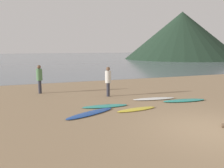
% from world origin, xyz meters
% --- Properties ---
extents(ground_plane, '(120.00, 120.00, 0.20)m').
position_xyz_m(ground_plane, '(0.00, 10.00, -0.10)').
color(ground_plane, '#997C5B').
rests_on(ground_plane, ground).
extents(ocean_water, '(140.00, 100.00, 0.01)m').
position_xyz_m(ocean_water, '(0.00, 62.42, 0.00)').
color(ocean_water, slate).
rests_on(ocean_water, ground).
extents(headland_hill, '(27.10, 27.10, 11.15)m').
position_xyz_m(headland_hill, '(30.10, 41.46, 5.57)').
color(headland_hill, '#1E3323').
rests_on(headland_hill, ground).
extents(surfboard_0, '(2.43, 1.52, 0.07)m').
position_xyz_m(surfboard_0, '(-3.22, 3.24, 0.04)').
color(surfboard_0, '#1E479E').
rests_on(surfboard_0, ground).
extents(surfboard_1, '(2.18, 0.75, 0.07)m').
position_xyz_m(surfboard_1, '(-2.27, 4.14, 0.03)').
color(surfboard_1, teal).
rests_on(surfboard_1, ground).
extents(surfboard_2, '(1.95, 0.67, 0.06)m').
position_xyz_m(surfboard_2, '(-1.15, 3.13, 0.03)').
color(surfboard_2, yellow).
rests_on(surfboard_2, ground).
extents(surfboard_3, '(2.37, 0.79, 0.09)m').
position_xyz_m(surfboard_3, '(0.64, 4.66, 0.05)').
color(surfboard_3, white).
rests_on(surfboard_3, ground).
extents(surfboard_4, '(2.36, 0.83, 0.09)m').
position_xyz_m(surfboard_4, '(1.88, 3.77, 0.05)').
color(surfboard_4, teal).
rests_on(surfboard_4, ground).
extents(person_0, '(0.34, 0.34, 1.66)m').
position_xyz_m(person_0, '(-1.34, 6.30, 0.98)').
color(person_0, '#2D2D38').
rests_on(person_0, ground).
extents(person_1, '(0.34, 0.34, 1.70)m').
position_xyz_m(person_1, '(-4.86, 8.55, 1.00)').
color(person_1, '#2D2D38').
rests_on(person_1, ground).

